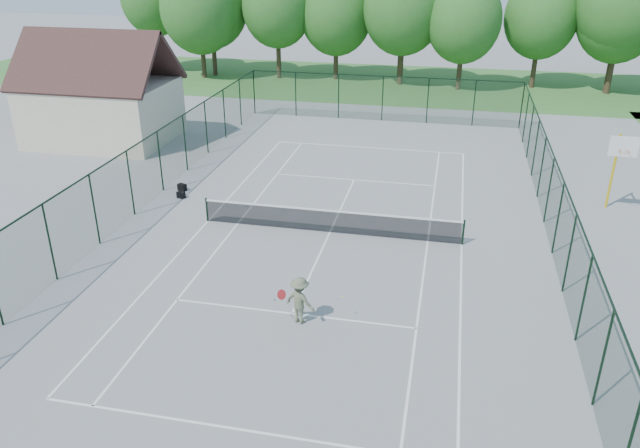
{
  "coord_description": "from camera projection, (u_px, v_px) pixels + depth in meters",
  "views": [
    {
      "loc": [
        4.59,
        -23.39,
        11.46
      ],
      "look_at": [
        0.0,
        -2.0,
        1.3
      ],
      "focal_mm": 35.0,
      "sensor_mm": 36.0,
      "label": 1
    }
  ],
  "objects": [
    {
      "name": "court_lines",
      "position": [
        330.0,
        232.0,
        26.44
      ],
      "size": [
        11.05,
        23.85,
        0.01
      ],
      "color": "white",
      "rests_on": "ground"
    },
    {
      "name": "grass_far",
      "position": [
        399.0,
        83.0,
        53.05
      ],
      "size": [
        80.0,
        16.0,
        0.01
      ],
      "primitive_type": "cube",
      "color": "#427C35",
      "rests_on": "ground"
    },
    {
      "name": "tennis_player",
      "position": [
        300.0,
        300.0,
        20.0
      ],
      "size": [
        2.22,
        0.93,
        1.62
      ],
      "color": "#60674B",
      "rests_on": "ground"
    },
    {
      "name": "fence_enclosure",
      "position": [
        330.0,
        198.0,
        25.79
      ],
      "size": [
        18.05,
        36.05,
        3.02
      ],
      "color": "#1D3B22",
      "rests_on": "ground"
    },
    {
      "name": "utility_building",
      "position": [
        99.0,
        90.0,
        37.04
      ],
      "size": [
        8.6,
        6.27,
        6.63
      ],
      "color": "beige",
      "rests_on": "ground"
    },
    {
      "name": "tree_line_far",
      "position": [
        403.0,
        9.0,
        50.52
      ],
      "size": [
        39.4,
        6.4,
        9.7
      ],
      "color": "#403120",
      "rests_on": "ground"
    },
    {
      "name": "basketball_goal",
      "position": [
        619.0,
        158.0,
        27.4
      ],
      "size": [
        1.2,
        1.43,
        3.65
      ],
      "color": "gold",
      "rests_on": "ground"
    },
    {
      "name": "ground",
      "position": [
        330.0,
        232.0,
        26.44
      ],
      "size": [
        140.0,
        140.0,
        0.0
      ],
      "primitive_type": "plane",
      "color": "gray",
      "rests_on": "ground"
    },
    {
      "name": "sports_bag_a",
      "position": [
        182.0,
        187.0,
        30.71
      ],
      "size": [
        0.48,
        0.38,
        0.34
      ],
      "primitive_type": "cube",
      "rotation": [
        0.0,
        0.0,
        -0.35
      ],
      "color": "black",
      "rests_on": "ground"
    },
    {
      "name": "tennis_net",
      "position": [
        330.0,
        220.0,
        26.2
      ],
      "size": [
        11.08,
        0.08,
        1.1
      ],
      "color": "black",
      "rests_on": "ground"
    },
    {
      "name": "sports_bag_b",
      "position": [
        181.0,
        195.0,
        29.86
      ],
      "size": [
        0.44,
        0.34,
        0.3
      ],
      "primitive_type": "cube",
      "rotation": [
        0.0,
        0.0,
        -0.29
      ],
      "color": "black",
      "rests_on": "ground"
    }
  ]
}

